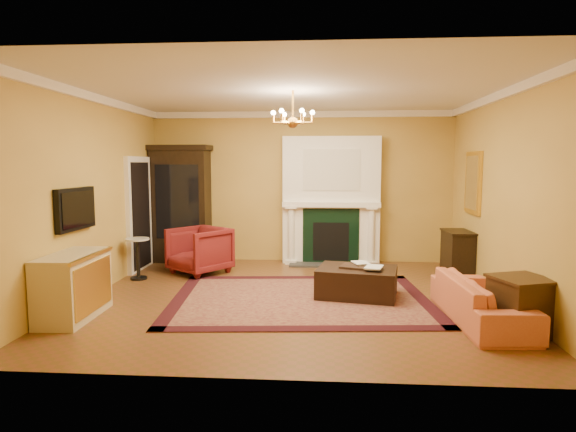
# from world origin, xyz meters

# --- Properties ---
(floor) EXTENTS (6.00, 5.50, 0.02)m
(floor) POSITION_xyz_m (0.00, 0.00, -0.01)
(floor) COLOR brown
(floor) RESTS_ON ground
(ceiling) EXTENTS (6.00, 5.50, 0.02)m
(ceiling) POSITION_xyz_m (0.00, 0.00, 3.01)
(ceiling) COLOR silver
(ceiling) RESTS_ON wall_back
(wall_back) EXTENTS (6.00, 0.02, 3.00)m
(wall_back) POSITION_xyz_m (0.00, 2.76, 1.50)
(wall_back) COLOR gold
(wall_back) RESTS_ON floor
(wall_front) EXTENTS (6.00, 0.02, 3.00)m
(wall_front) POSITION_xyz_m (0.00, -2.76, 1.50)
(wall_front) COLOR gold
(wall_front) RESTS_ON floor
(wall_left) EXTENTS (0.02, 5.50, 3.00)m
(wall_left) POSITION_xyz_m (-3.01, 0.00, 1.50)
(wall_left) COLOR gold
(wall_left) RESTS_ON floor
(wall_right) EXTENTS (0.02, 5.50, 3.00)m
(wall_right) POSITION_xyz_m (3.01, 0.00, 1.50)
(wall_right) COLOR gold
(wall_right) RESTS_ON floor
(fireplace) EXTENTS (1.90, 0.70, 2.50)m
(fireplace) POSITION_xyz_m (0.60, 2.57, 1.19)
(fireplace) COLOR white
(fireplace) RESTS_ON wall_back
(crown_molding) EXTENTS (6.00, 5.50, 0.12)m
(crown_molding) POSITION_xyz_m (0.00, 0.96, 2.94)
(crown_molding) COLOR white
(crown_molding) RESTS_ON ceiling
(doorway) EXTENTS (0.08, 1.05, 2.10)m
(doorway) POSITION_xyz_m (-2.95, 1.70, 1.05)
(doorway) COLOR silver
(doorway) RESTS_ON wall_left
(tv_panel) EXTENTS (0.09, 0.95, 0.58)m
(tv_panel) POSITION_xyz_m (-2.95, -0.60, 1.35)
(tv_panel) COLOR black
(tv_panel) RESTS_ON wall_left
(gilt_mirror) EXTENTS (0.06, 0.76, 1.05)m
(gilt_mirror) POSITION_xyz_m (2.97, 1.40, 1.65)
(gilt_mirror) COLOR gold
(gilt_mirror) RESTS_ON wall_right
(chandelier) EXTENTS (0.63, 0.55, 0.53)m
(chandelier) POSITION_xyz_m (-0.00, 0.00, 2.61)
(chandelier) COLOR #BE8434
(chandelier) RESTS_ON ceiling
(oriental_rug) EXTENTS (3.94, 3.09, 0.01)m
(oriental_rug) POSITION_xyz_m (0.12, -0.10, 0.01)
(oriental_rug) COLOR #4C101B
(oriental_rug) RESTS_ON floor
(china_cabinet) EXTENTS (1.13, 0.55, 2.23)m
(china_cabinet) POSITION_xyz_m (-2.40, 2.49, 1.12)
(china_cabinet) COLOR black
(china_cabinet) RESTS_ON floor
(wingback_armchair) EXTENTS (1.22, 1.21, 0.92)m
(wingback_armchair) POSITION_xyz_m (-1.77, 1.46, 0.46)
(wingback_armchair) COLOR maroon
(wingback_armchair) RESTS_ON floor
(pedestal_table) EXTENTS (0.40, 0.40, 0.71)m
(pedestal_table) POSITION_xyz_m (-2.70, 0.93, 0.41)
(pedestal_table) COLOR black
(pedestal_table) RESTS_ON floor
(commode) EXTENTS (0.56, 1.13, 0.83)m
(commode) POSITION_xyz_m (-2.73, -1.16, 0.42)
(commode) COLOR #BFB58B
(commode) RESTS_ON floor
(coral_sofa) EXTENTS (0.65, 1.91, 0.74)m
(coral_sofa) POSITION_xyz_m (2.41, -0.94, 0.37)
(coral_sofa) COLOR #C5663E
(coral_sofa) RESTS_ON floor
(end_table) EXTENTS (0.70, 0.70, 0.64)m
(end_table) POSITION_xyz_m (2.72, -1.38, 0.32)
(end_table) COLOR #331C0E
(end_table) RESTS_ON floor
(console_table) EXTENTS (0.43, 0.72, 0.78)m
(console_table) POSITION_xyz_m (2.78, 1.48, 0.39)
(console_table) COLOR black
(console_table) RESTS_ON floor
(leather_ottoman) EXTENTS (1.27, 1.02, 0.42)m
(leather_ottoman) POSITION_xyz_m (0.95, 0.09, 0.23)
(leather_ottoman) COLOR black
(leather_ottoman) RESTS_ON oriental_rug
(ottoman_tray) EXTENTS (0.54, 0.47, 0.03)m
(ottoman_tray) POSITION_xyz_m (0.94, 0.11, 0.45)
(ottoman_tray) COLOR black
(ottoman_tray) RESTS_ON leather_ottoman
(book_a) EXTENTS (0.21, 0.09, 0.28)m
(book_a) POSITION_xyz_m (0.91, 0.20, 0.61)
(book_a) COLOR gray
(book_a) RESTS_ON ottoman_tray
(book_b) EXTENTS (0.24, 0.09, 0.33)m
(book_b) POSITION_xyz_m (1.06, -0.02, 0.63)
(book_b) COLOR gray
(book_b) RESTS_ON ottoman_tray
(topiary_left) EXTENTS (0.15, 0.15, 0.39)m
(topiary_left) POSITION_xyz_m (-0.06, 2.53, 1.45)
(topiary_left) COLOR tan
(topiary_left) RESTS_ON fireplace
(topiary_right) EXTENTS (0.16, 0.16, 0.44)m
(topiary_right) POSITION_xyz_m (1.36, 2.53, 1.47)
(topiary_right) COLOR tan
(topiary_right) RESTS_ON fireplace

